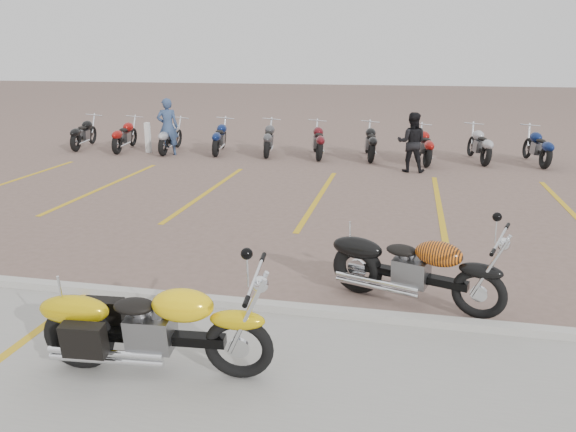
# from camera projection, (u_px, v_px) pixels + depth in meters

# --- Properties ---
(ground) EXTENTS (100.00, 100.00, 0.00)m
(ground) POSITION_uv_depth(u_px,v_px,m) (281.00, 257.00, 9.25)
(ground) COLOR #755C53
(ground) RESTS_ON ground
(concrete_apron) EXTENTS (60.00, 5.00, 0.01)m
(concrete_apron) POSITION_uv_depth(u_px,v_px,m) (171.00, 429.00, 5.02)
(concrete_apron) COLOR #9E9B93
(concrete_apron) RESTS_ON ground
(curb) EXTENTS (60.00, 0.18, 0.12)m
(curb) POSITION_uv_depth(u_px,v_px,m) (247.00, 305.00, 7.35)
(curb) COLOR #ADAAA3
(curb) RESTS_ON ground
(parking_stripes) EXTENTS (38.00, 5.50, 0.01)m
(parking_stripes) POSITION_uv_depth(u_px,v_px,m) (319.00, 197.00, 13.00)
(parking_stripes) COLOR gold
(parking_stripes) RESTS_ON ground
(yellow_cruiser) EXTENTS (2.45, 0.41, 1.01)m
(yellow_cruiser) POSITION_uv_depth(u_px,v_px,m) (152.00, 329.00, 5.78)
(yellow_cruiser) COLOR black
(yellow_cruiser) RESTS_ON ground
(flame_cruiser) EXTENTS (2.27, 0.90, 0.97)m
(flame_cruiser) POSITION_uv_depth(u_px,v_px,m) (412.00, 270.00, 7.39)
(flame_cruiser) COLOR black
(flame_cruiser) RESTS_ON ground
(person_a) EXTENTS (0.78, 0.65, 1.83)m
(person_a) POSITION_uv_depth(u_px,v_px,m) (168.00, 127.00, 18.12)
(person_a) COLOR navy
(person_a) RESTS_ON ground
(person_b) EXTENTS (0.83, 0.66, 1.66)m
(person_b) POSITION_uv_depth(u_px,v_px,m) (412.00, 142.00, 15.57)
(person_b) COLOR black
(person_b) RESTS_ON ground
(bollard) EXTENTS (0.16, 0.16, 1.00)m
(bollard) POSITION_uv_depth(u_px,v_px,m) (148.00, 138.00, 18.62)
(bollard) COLOR white
(bollard) RESTS_ON ground
(bg_bike_row) EXTENTS (15.78, 2.07, 1.10)m
(bg_bike_row) POSITION_uv_depth(u_px,v_px,m) (291.00, 139.00, 18.01)
(bg_bike_row) COLOR black
(bg_bike_row) RESTS_ON ground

